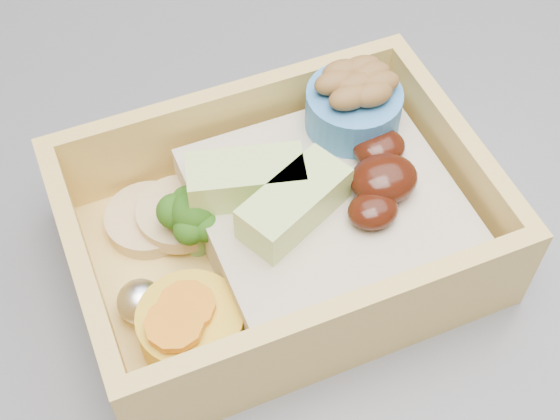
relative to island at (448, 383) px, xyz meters
name	(u,v)px	position (x,y,z in m)	size (l,w,h in m)	color
island	(448,383)	(0.00, 0.00, 0.00)	(1.24, 0.84, 0.92)	brown
bento_box	(291,218)	(-0.21, -0.06, 0.48)	(0.21, 0.16, 0.07)	#DFB75C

